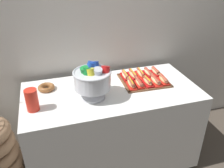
# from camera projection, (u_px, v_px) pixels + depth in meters

# --- Properties ---
(ground_plane) EXTENTS (10.00, 10.00, 0.00)m
(ground_plane) POSITION_uv_depth(u_px,v_px,m) (112.00, 158.00, 2.38)
(ground_plane) COLOR #4C4238
(back_wall) EXTENTS (6.00, 0.10, 2.60)m
(back_wall) POSITION_uv_depth(u_px,v_px,m) (96.00, 16.00, 2.17)
(back_wall) COLOR silver
(back_wall) RESTS_ON ground_plane
(buffet_table) EXTENTS (1.48, 0.72, 0.79)m
(buffet_table) POSITION_uv_depth(u_px,v_px,m) (112.00, 125.00, 2.18)
(buffet_table) COLOR white
(buffet_table) RESTS_ON ground_plane
(serving_tray) EXTENTS (0.42, 0.37, 0.01)m
(serving_tray) POSITION_uv_depth(u_px,v_px,m) (144.00, 80.00, 2.15)
(serving_tray) COLOR brown
(serving_tray) RESTS_ON buffet_table
(hot_dog_0) EXTENTS (0.07, 0.18, 0.06)m
(hot_dog_0) POSITION_uv_depth(u_px,v_px,m) (131.00, 84.00, 2.03)
(hot_dog_0) COLOR red
(hot_dog_0) RESTS_ON serving_tray
(hot_dog_1) EXTENTS (0.07, 0.17, 0.06)m
(hot_dog_1) POSITION_uv_depth(u_px,v_px,m) (139.00, 83.00, 2.05)
(hot_dog_1) COLOR red
(hot_dog_1) RESTS_ON serving_tray
(hot_dog_2) EXTENTS (0.06, 0.16, 0.06)m
(hot_dog_2) POSITION_uv_depth(u_px,v_px,m) (147.00, 82.00, 2.06)
(hot_dog_2) COLOR red
(hot_dog_2) RESTS_ON serving_tray
(hot_dog_3) EXTENTS (0.08, 0.18, 0.06)m
(hot_dog_3) POSITION_uv_depth(u_px,v_px,m) (155.00, 80.00, 2.08)
(hot_dog_3) COLOR red
(hot_dog_3) RESTS_ON serving_tray
(hot_dog_4) EXTENTS (0.07, 0.16, 0.06)m
(hot_dog_4) POSITION_uv_depth(u_px,v_px,m) (163.00, 80.00, 2.10)
(hot_dog_4) COLOR red
(hot_dog_4) RESTS_ON serving_tray
(hot_dog_5) EXTENTS (0.07, 0.17, 0.06)m
(hot_dog_5) POSITION_uv_depth(u_px,v_px,m) (125.00, 75.00, 2.17)
(hot_dog_5) COLOR #B21414
(hot_dog_5) RESTS_ON serving_tray
(hot_dog_6) EXTENTS (0.07, 0.18, 0.06)m
(hot_dog_6) POSITION_uv_depth(u_px,v_px,m) (133.00, 75.00, 2.19)
(hot_dog_6) COLOR red
(hot_dog_6) RESTS_ON serving_tray
(hot_dog_7) EXTENTS (0.07, 0.19, 0.06)m
(hot_dog_7) POSITION_uv_depth(u_px,v_px,m) (141.00, 74.00, 2.20)
(hot_dog_7) COLOR red
(hot_dog_7) RESTS_ON serving_tray
(hot_dog_8) EXTENTS (0.06, 0.16, 0.06)m
(hot_dog_8) POSITION_uv_depth(u_px,v_px,m) (148.00, 73.00, 2.22)
(hot_dog_8) COLOR #B21414
(hot_dog_8) RESTS_ON serving_tray
(hot_dog_9) EXTENTS (0.06, 0.15, 0.06)m
(hot_dog_9) POSITION_uv_depth(u_px,v_px,m) (156.00, 72.00, 2.24)
(hot_dog_9) COLOR #B21414
(hot_dog_9) RESTS_ON serving_tray
(punch_bowl) EXTENTS (0.30, 0.30, 0.28)m
(punch_bowl) POSITION_uv_depth(u_px,v_px,m) (92.00, 79.00, 1.83)
(punch_bowl) COLOR silver
(punch_bowl) RESTS_ON buffet_table
(cup_stack) EXTENTS (0.09, 0.09, 0.17)m
(cup_stack) POSITION_uv_depth(u_px,v_px,m) (32.00, 100.00, 1.71)
(cup_stack) COLOR red
(cup_stack) RESTS_ON buffet_table
(donut) EXTENTS (0.14, 0.14, 0.04)m
(donut) POSITION_uv_depth(u_px,v_px,m) (46.00, 88.00, 2.00)
(donut) COLOR brown
(donut) RESTS_ON buffet_table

